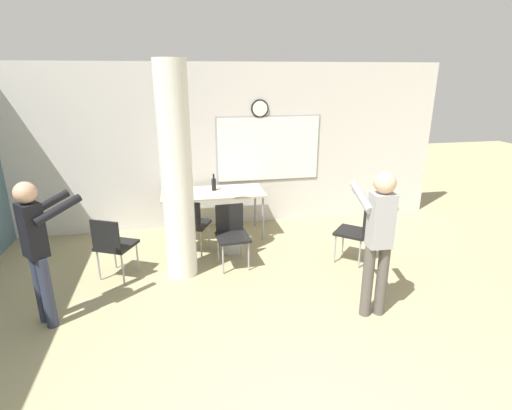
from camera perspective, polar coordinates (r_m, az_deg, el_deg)
wall_back at (r=7.01m, az=-5.13°, el=8.23°), size 8.00×0.15×2.80m
support_pillar at (r=5.19m, az=-11.29°, el=4.30°), size 0.41×0.41×2.80m
folding_table at (r=6.57m, az=-6.17°, el=1.46°), size 1.66×0.76×0.78m
bottle_on_table at (r=6.61m, az=-6.04°, el=2.99°), size 0.08×0.08×0.28m
waste_bin at (r=6.16m, az=-3.67°, el=-5.00°), size 0.31×0.31×0.38m
chair_table_front at (r=5.63m, az=-3.50°, el=-3.78°), size 0.47×0.47×0.87m
chair_mid_room at (r=5.88m, az=14.30°, el=-3.36°), size 0.62×0.62×0.87m
chair_table_left at (r=6.03m, az=-9.22°, el=-2.43°), size 0.58×0.58×0.87m
chair_near_pillar at (r=5.57m, az=-19.77°, el=-5.15°), size 0.59×0.59×0.87m
person_playing_side at (r=4.51m, az=17.10°, el=-3.91°), size 0.39×0.67×1.67m
person_watching_back at (r=4.73m, az=-28.76°, el=-4.83°), size 0.63×0.60×1.62m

